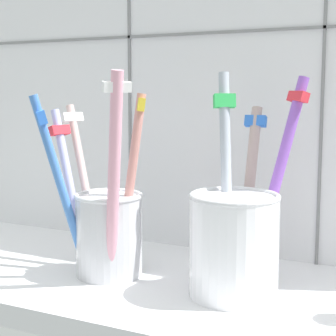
# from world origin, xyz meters

# --- Properties ---
(counter_slab) EXTENTS (0.64, 0.22, 0.02)m
(counter_slab) POSITION_xyz_m (0.00, 0.00, 0.01)
(counter_slab) COLOR silver
(counter_slab) RESTS_ON ground
(tile_wall_back) EXTENTS (0.64, 0.02, 0.45)m
(tile_wall_back) POSITION_xyz_m (0.00, 0.12, 0.23)
(tile_wall_back) COLOR white
(tile_wall_back) RESTS_ON ground
(toothbrush_cup_left) EXTENTS (0.11, 0.09, 0.19)m
(toothbrush_cup_left) POSITION_xyz_m (-0.06, -0.01, 0.07)
(toothbrush_cup_left) COLOR silver
(toothbrush_cup_left) RESTS_ON counter_slab
(toothbrush_cup_right) EXTENTS (0.09, 0.12, 0.19)m
(toothbrush_cup_right) POSITION_xyz_m (0.06, -0.01, 0.07)
(toothbrush_cup_right) COLOR white
(toothbrush_cup_right) RESTS_ON counter_slab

